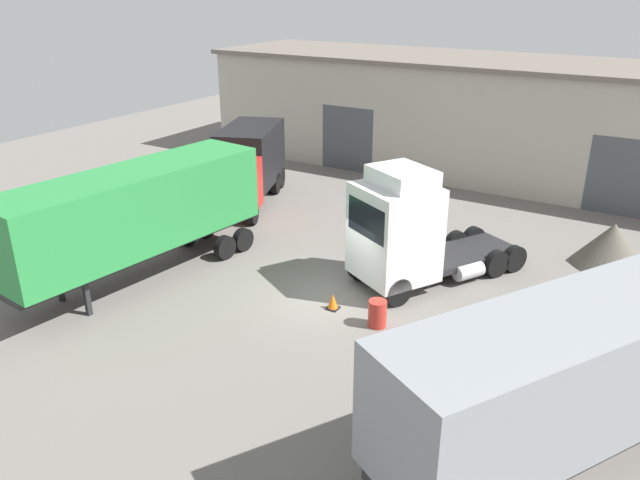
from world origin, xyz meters
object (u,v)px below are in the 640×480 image
object	(u,v)px
container_trailer_yellow	(589,365)
box_truck_red	(246,163)
traffic_cone	(333,302)
container_trailer_green	(136,212)
gravel_pile	(612,245)
oil_drum	(377,314)
tractor_unit_white	(406,232)

from	to	relation	value
container_trailer_yellow	box_truck_red	bearing A→B (deg)	88.40
container_trailer_yellow	traffic_cone	world-z (taller)	container_trailer_yellow
traffic_cone	container_trailer_green	bearing A→B (deg)	-167.12
container_trailer_green	container_trailer_yellow	size ratio (longest dim) A/B	0.99
gravel_pile	traffic_cone	world-z (taller)	gravel_pile
traffic_cone	box_truck_red	bearing A→B (deg)	141.37
container_trailer_green	gravel_pile	xyz separation A→B (m)	(14.36, 10.06, -1.75)
oil_drum	box_truck_red	bearing A→B (deg)	145.35
box_truck_red	container_trailer_yellow	world-z (taller)	container_trailer_yellow
container_trailer_green	tractor_unit_white	bearing A→B (deg)	124.33
oil_drum	traffic_cone	bearing A→B (deg)	172.33
gravel_pile	traffic_cone	distance (m)	11.17
box_truck_red	gravel_pile	bearing A→B (deg)	72.70
tractor_unit_white	container_trailer_green	bearing A→B (deg)	-33.04
oil_drum	traffic_cone	distance (m)	1.78
container_trailer_yellow	traffic_cone	distance (m)	9.14
box_truck_red	oil_drum	xyz separation A→B (m)	(10.77, -7.44, -1.53)
gravel_pile	tractor_unit_white	bearing A→B (deg)	-136.80
container_trailer_green	gravel_pile	world-z (taller)	container_trailer_green
box_truck_red	oil_drum	size ratio (longest dim) A/B	7.94
traffic_cone	gravel_pile	bearing A→B (deg)	49.18
box_truck_red	traffic_cone	world-z (taller)	box_truck_red
box_truck_red	container_trailer_yellow	bearing A→B (deg)	36.85
container_trailer_green	box_truck_red	bearing A→B (deg)	-161.10
tractor_unit_white	traffic_cone	xyz separation A→B (m)	(-1.28, -2.80, -1.80)
tractor_unit_white	container_trailer_green	size ratio (longest dim) A/B	0.68
container_trailer_green	oil_drum	size ratio (longest dim) A/B	11.45
container_trailer_yellow	traffic_cone	xyz separation A→B (m)	(-8.19, 3.34, -2.32)
oil_drum	tractor_unit_white	bearing A→B (deg)	98.84
tractor_unit_white	box_truck_red	bearing A→B (deg)	-84.07
box_truck_red	container_trailer_yellow	xyz separation A→B (m)	(17.20, -10.55, 0.60)
tractor_unit_white	gravel_pile	size ratio (longest dim) A/B	2.48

